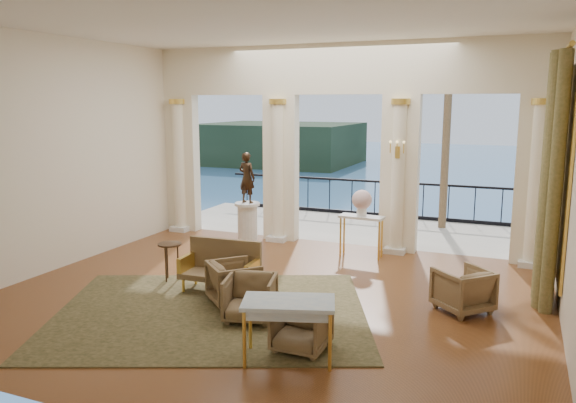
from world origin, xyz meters
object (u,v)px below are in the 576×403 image
at_px(armchair_d, 234,280).
at_px(armchair_b, 301,325).
at_px(armchair_a, 250,296).
at_px(settee, 222,266).
at_px(side_table, 170,249).
at_px(armchair_c, 463,288).
at_px(statue, 247,178).
at_px(pedestal, 248,228).
at_px(console_table, 361,223).
at_px(game_table, 288,307).

bearing_deg(armchair_d, armchair_b, -173.94).
bearing_deg(armchair_a, settee, 122.14).
height_order(armchair_a, side_table, armchair_a).
bearing_deg(armchair_c, statue, -68.88).
relative_size(armchair_b, statue, 0.63).
xyz_separation_m(armchair_a, settee, (-1.04, 0.99, 0.06)).
xyz_separation_m(pedestal, console_table, (2.43, 0.49, 0.22)).
relative_size(armchair_a, console_table, 0.79).
distance_m(armchair_a, game_table, 1.48).
relative_size(armchair_d, settee, 0.56).
height_order(pedestal, statue, statue).
bearing_deg(armchair_c, armchair_a, -17.61).
bearing_deg(settee, armchair_d, -45.91).
relative_size(armchair_c, pedestal, 0.71).
xyz_separation_m(armchair_a, game_table, (1.04, -1.00, 0.33)).
relative_size(armchair_c, console_table, 0.80).
bearing_deg(pedestal, game_table, -57.81).
distance_m(pedestal, side_table, 2.46).
distance_m(armchair_d, game_table, 2.25).
bearing_deg(armchair_c, game_table, 7.84).
bearing_deg(game_table, armchair_b, 62.73).
bearing_deg(armchair_c, console_table, -93.16).
height_order(settee, console_table, settee).
bearing_deg(console_table, side_table, -129.85).
xyz_separation_m(pedestal, statue, (0.00, 0.00, 1.11)).
xyz_separation_m(armchair_a, statue, (-1.83, 3.55, 1.25)).
xyz_separation_m(armchair_d, console_table, (1.16, 3.50, 0.35)).
relative_size(armchair_d, side_table, 1.09).
height_order(armchair_b, console_table, console_table).
bearing_deg(game_table, armchair_c, 36.05).
bearing_deg(armchair_d, console_table, -65.70).
xyz_separation_m(armchair_a, armchair_c, (2.91, 1.61, 0.00)).
bearing_deg(armchair_a, armchair_d, 121.45).
relative_size(settee, statue, 1.25).
height_order(armchair_b, game_table, game_table).
relative_size(armchair_d, game_table, 0.59).
height_order(settee, pedestal, pedestal).
bearing_deg(statue, side_table, 92.59).
relative_size(armchair_a, pedestal, 0.70).
bearing_deg(settee, side_table, 170.37).
relative_size(pedestal, side_table, 1.53).
height_order(game_table, pedestal, pedestal).
xyz_separation_m(settee, statue, (-0.78, 2.56, 1.19)).
height_order(armchair_b, armchair_c, armchair_c).
relative_size(armchair_b, settee, 0.51).
distance_m(game_table, console_table, 5.07).
relative_size(armchair_a, settee, 0.55).
bearing_deg(armchair_d, pedestal, -24.47).
relative_size(settee, side_table, 1.95).
distance_m(game_table, pedestal, 5.39).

